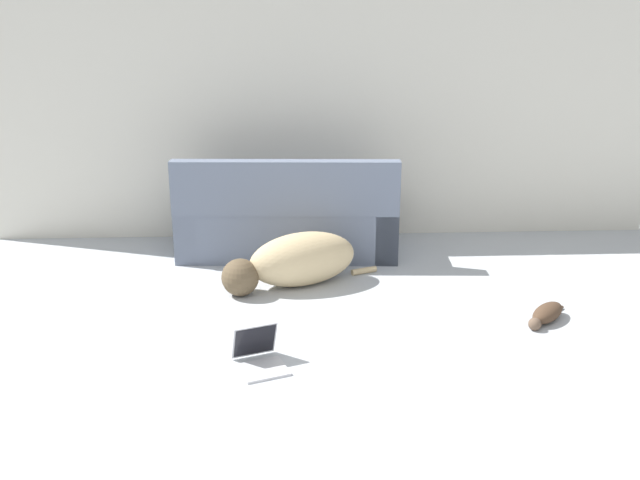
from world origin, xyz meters
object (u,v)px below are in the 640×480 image
dog (295,261)px  cat (546,314)px  couch (288,222)px  laptop_open (258,352)px

dog → cat: dog is taller
couch → laptop_open: bearing=87.8°
couch → cat: size_ratio=4.61×
couch → dog: bearing=96.9°
couch → dog: size_ratio=1.50×
couch → laptop_open: size_ratio=4.65×
cat → laptop_open: 2.13m
cat → laptop_open: laptop_open is taller
laptop_open → dog: bearing=58.9°
couch → laptop_open: 2.16m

